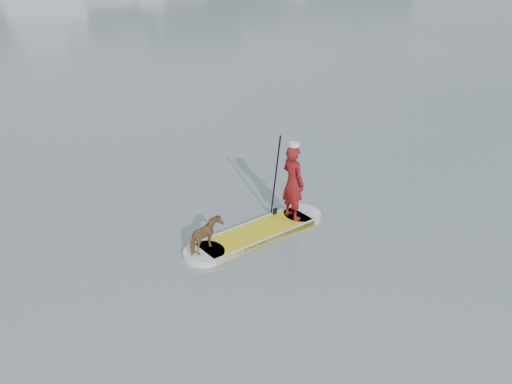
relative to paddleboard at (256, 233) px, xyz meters
name	(u,v)px	position (x,y,z in m)	size (l,w,h in m)	color
ground	(169,264)	(-1.90, -0.28, -0.06)	(140.00, 140.00, 0.00)	slate
paddleboard	(256,233)	(0.00, 0.00, 0.00)	(3.23, 1.39, 0.12)	yellow
paddler	(293,183)	(0.93, 0.23, 0.86)	(0.59, 0.38, 1.61)	maroon
white_cap	(294,144)	(0.93, 0.23, 1.70)	(0.22, 0.22, 0.07)	silver
dog	(206,236)	(-1.16, -0.28, 0.38)	(0.35, 0.76, 0.64)	brown
paddle	(275,185)	(0.66, 0.49, 0.74)	(0.10, 0.30, 2.00)	black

